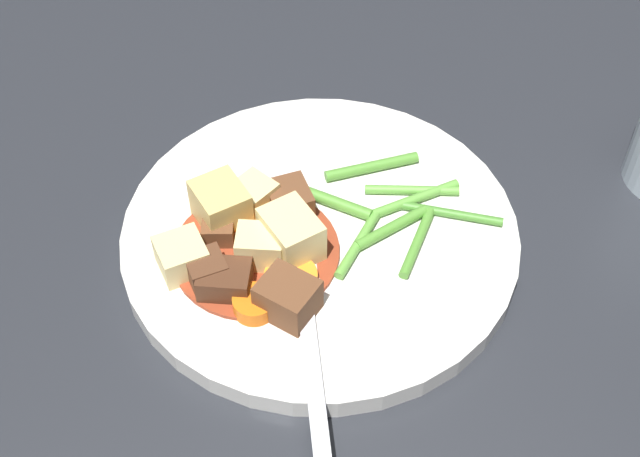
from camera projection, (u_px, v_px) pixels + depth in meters
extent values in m
plane|color=#26282D|center=(320.00, 243.00, 0.59)|extent=(3.00, 3.00, 0.00)
cylinder|color=white|center=(320.00, 236.00, 0.59)|extent=(0.27, 0.27, 0.02)
cylinder|color=#93381E|center=(257.00, 253.00, 0.57)|extent=(0.11, 0.11, 0.00)
cylinder|color=orange|center=(289.00, 224.00, 0.58)|extent=(0.03, 0.03, 0.01)
cylinder|color=orange|center=(254.00, 304.00, 0.53)|extent=(0.03, 0.03, 0.01)
cylinder|color=orange|center=(250.00, 225.00, 0.58)|extent=(0.03, 0.03, 0.01)
cylinder|color=orange|center=(291.00, 278.00, 0.55)|extent=(0.05, 0.05, 0.01)
cube|color=#EAD68C|center=(260.00, 248.00, 0.55)|extent=(0.04, 0.04, 0.03)
cube|color=#EAD68C|center=(254.00, 198.00, 0.58)|extent=(0.03, 0.03, 0.02)
cube|color=#EAD68C|center=(291.00, 235.00, 0.56)|extent=(0.03, 0.04, 0.03)
cube|color=#DBBC6B|center=(221.00, 206.00, 0.57)|extent=(0.03, 0.04, 0.03)
cube|color=#EAD68C|center=(182.00, 256.00, 0.55)|extent=(0.03, 0.03, 0.02)
cube|color=brown|center=(289.00, 201.00, 0.58)|extent=(0.03, 0.03, 0.02)
cube|color=#56331E|center=(207.00, 271.00, 0.55)|extent=(0.02, 0.02, 0.02)
cube|color=brown|center=(218.00, 232.00, 0.57)|extent=(0.03, 0.03, 0.02)
cube|color=brown|center=(288.00, 298.00, 0.53)|extent=(0.04, 0.04, 0.03)
cube|color=#4C2B19|center=(225.00, 281.00, 0.54)|extent=(0.04, 0.04, 0.02)
cylinder|color=#599E38|center=(372.00, 167.00, 0.62)|extent=(0.07, 0.02, 0.01)
cylinder|color=#599E38|center=(417.00, 242.00, 0.57)|extent=(0.05, 0.04, 0.01)
cylinder|color=#66AD42|center=(358.00, 244.00, 0.57)|extent=(0.05, 0.04, 0.01)
cylinder|color=#599E38|center=(328.00, 200.00, 0.59)|extent=(0.04, 0.06, 0.01)
cylinder|color=#66AD42|center=(415.00, 199.00, 0.60)|extent=(0.07, 0.01, 0.01)
cylinder|color=#66AD42|center=(414.00, 192.00, 0.60)|extent=(0.06, 0.04, 0.01)
cylinder|color=#4C8E33|center=(450.00, 213.00, 0.59)|extent=(0.06, 0.05, 0.01)
cylinder|color=#599E38|center=(392.00, 228.00, 0.58)|extent=(0.06, 0.01, 0.01)
cube|color=silver|center=(314.00, 385.00, 0.50)|extent=(0.05, 0.11, 0.00)
cube|color=silver|center=(304.00, 293.00, 0.55)|extent=(0.03, 0.02, 0.00)
cylinder|color=silver|center=(314.00, 255.00, 0.57)|extent=(0.02, 0.04, 0.00)
cylinder|color=silver|center=(304.00, 255.00, 0.57)|extent=(0.02, 0.04, 0.00)
cylinder|color=silver|center=(295.00, 256.00, 0.57)|extent=(0.02, 0.04, 0.00)
cylinder|color=silver|center=(285.00, 257.00, 0.56)|extent=(0.02, 0.04, 0.00)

